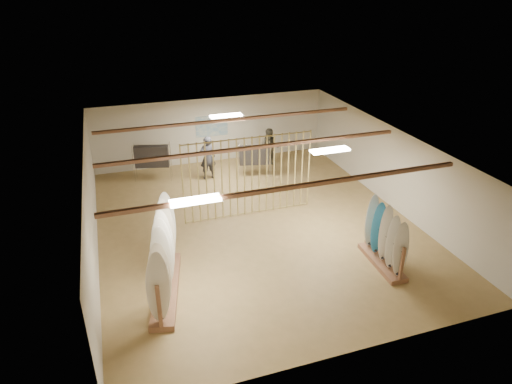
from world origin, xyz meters
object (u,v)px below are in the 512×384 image
object	(u,v)px
rack_left	(164,268)
shopper_b	(270,145)
clothing_rack_b	(254,155)
clothing_rack_a	(152,156)
rack_right	(384,245)
shopper_a	(208,155)

from	to	relation	value
rack_left	shopper_b	bearing A→B (deg)	65.39
clothing_rack_b	shopper_b	size ratio (longest dim) A/B	0.74
clothing_rack_a	clothing_rack_b	xyz separation A→B (m)	(3.97, -0.90, -0.10)
rack_left	rack_right	bearing A→B (deg)	5.83
clothing_rack_a	shopper_b	bearing A→B (deg)	13.81
rack_left	shopper_a	distance (m)	7.27
clothing_rack_b	shopper_a	world-z (taller)	shopper_a
clothing_rack_a	shopper_a	distance (m)	2.20
clothing_rack_a	shopper_b	size ratio (longest dim) A/B	0.82
rack_left	shopper_b	world-z (taller)	rack_left
rack_right	clothing_rack_a	world-z (taller)	rack_right
rack_left	shopper_a	size ratio (longest dim) A/B	1.56
rack_right	shopper_a	bearing A→B (deg)	117.16
rack_right	clothing_rack_a	bearing A→B (deg)	127.12
rack_right	shopper_b	size ratio (longest dim) A/B	1.08
clothing_rack_a	shopper_b	distance (m)	4.94
rack_left	shopper_a	bearing A→B (deg)	80.81
clothing_rack_b	shopper_a	bearing A→B (deg)	-175.55
clothing_rack_b	shopper_b	distance (m)	1.27
clothing_rack_a	clothing_rack_b	bearing A→B (deg)	1.97
rack_left	shopper_b	size ratio (longest dim) A/B	1.70
clothing_rack_b	shopper_b	world-z (taller)	shopper_b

